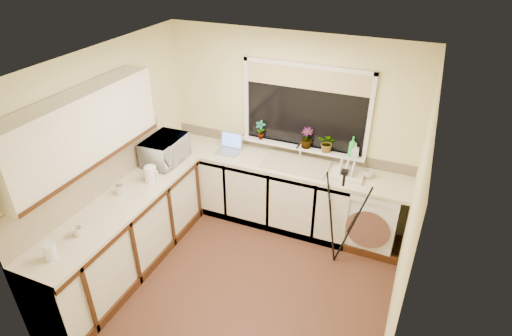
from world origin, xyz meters
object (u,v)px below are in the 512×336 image
object	(u,v)px
dish_rack	(348,176)
plant_d	(328,143)
washing_machine	(373,213)
soap_bottle_clear	(355,151)
plant_c	(307,138)
glass_jug	(50,251)
soap_bottle_green	(352,147)
tripod	(339,218)
laptop	(230,146)
cup_back	(368,174)
microwave	(165,150)
cup_left	(77,231)
kettle	(151,174)
plant_a	(260,130)
steel_jar	(120,190)

from	to	relation	value
dish_rack	plant_d	world-z (taller)	plant_d
washing_machine	soap_bottle_clear	distance (m)	0.80
soap_bottle_clear	plant_c	bearing A→B (deg)	178.24
glass_jug	soap_bottle_green	size ratio (longest dim) A/B	0.63
tripod	glass_jug	distance (m)	2.94
laptop	soap_bottle_green	xyz separation A→B (m)	(1.55, 0.18, 0.22)
plant_d	cup_back	distance (m)	0.61
washing_machine	glass_jug	size ratio (longest dim) A/B	5.52
washing_machine	soap_bottle_green	xyz separation A→B (m)	(-0.37, 0.20, 0.74)
laptop	microwave	size ratio (longest dim) A/B	0.54
plant_d	cup_left	distance (m)	2.96
dish_rack	microwave	bearing A→B (deg)	-170.69
microwave	cup_back	size ratio (longest dim) A/B	4.67
tripod	cup_left	distance (m)	2.74
cup_back	tripod	bearing A→B (deg)	-108.51
glass_jug	soap_bottle_clear	xyz separation A→B (m)	(2.16, 2.64, 0.16)
plant_c	kettle	bearing A→B (deg)	-140.41
washing_machine	kettle	distance (m)	2.69
microwave	kettle	bearing A→B (deg)	-168.13
tripod	plant_d	xyz separation A→B (m)	(-0.36, 0.71, 0.55)
cup_back	kettle	bearing A→B (deg)	-155.35
soap_bottle_clear	plant_a	bearing A→B (deg)	179.20
soap_bottle_green	cup_left	distance (m)	3.16
dish_rack	cup_left	bearing A→B (deg)	-139.88
cup_left	soap_bottle_green	bearing A→B (deg)	47.38
dish_rack	steel_jar	xyz separation A→B (m)	(-2.25, -1.32, 0.03)
cup_left	soap_bottle_clear	bearing A→B (deg)	46.63
microwave	washing_machine	bearing A→B (deg)	-78.30
glass_jug	plant_c	xyz separation A→B (m)	(1.55, 2.66, 0.20)
washing_machine	microwave	world-z (taller)	microwave
plant_d	cup_left	world-z (taller)	plant_d
tripod	cup_left	bearing A→B (deg)	-160.86
tripod	plant_a	bearing A→B (deg)	133.22
steel_jar	plant_c	xyz separation A→B (m)	(1.65, 1.58, 0.23)
glass_jug	cup_back	size ratio (longest dim) A/B	1.29
tripod	microwave	bearing A→B (deg)	164.11
microwave	plant_c	world-z (taller)	plant_c
microwave	plant_d	size ratio (longest dim) A/B	2.37
laptop	tripod	bearing A→B (deg)	-19.35
glass_jug	microwave	size ratio (longest dim) A/B	0.28
washing_machine	cup_back	distance (m)	0.53
laptop	cup_left	xyz separation A→B (m)	(-0.59, -2.13, -0.01)
steel_jar	soap_bottle_green	size ratio (longest dim) A/B	0.44
glass_jug	microwave	distance (m)	1.90
glass_jug	plant_a	xyz separation A→B (m)	(0.92, 2.66, 0.20)
plant_c	plant_d	xyz separation A→B (m)	(0.27, -0.01, -0.01)
plant_c	microwave	bearing A→B (deg)	-154.39
washing_machine	plant_a	xyz separation A→B (m)	(-1.56, 0.20, 0.74)
kettle	steel_jar	world-z (taller)	kettle
soap_bottle_green	glass_jug	bearing A→B (deg)	-128.53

